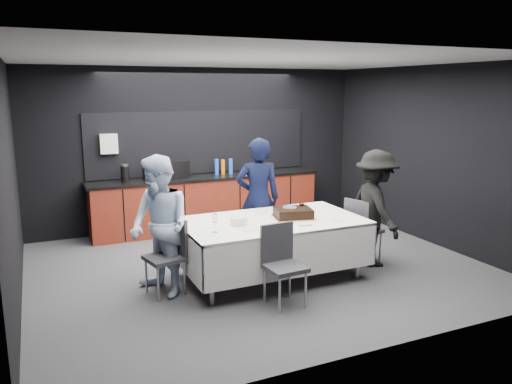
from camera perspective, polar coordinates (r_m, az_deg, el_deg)
ground at (r=7.01m, az=0.34°, el=-8.58°), size 6.00×6.00×0.00m
room_shell at (r=6.60m, az=0.36°, el=6.72°), size 6.04×5.04×2.82m
kitchenette at (r=8.84m, az=-5.71°, el=-0.69°), size 4.10×0.64×2.05m
party_table at (r=6.47m, az=1.82°, el=-4.37°), size 2.32×1.32×0.78m
cake_assembly at (r=6.54m, az=4.28°, el=-2.39°), size 0.58×0.51×0.16m
plate_stack at (r=6.19m, az=-1.98°, el=-3.29°), size 0.22×0.22×0.10m
loose_plate_near at (r=5.97m, az=-0.63°, el=-4.32°), size 0.19×0.19×0.01m
loose_plate_right_a at (r=6.95m, az=5.83°, el=-2.06°), size 0.22×0.22×0.01m
loose_plate_right_b at (r=6.47m, az=9.09°, el=-3.19°), size 0.19×0.19×0.01m
loose_plate_far at (r=6.79m, az=0.62°, el=-2.35°), size 0.21×0.21×0.01m
fork_pile at (r=6.19m, az=5.52°, el=-3.71°), size 0.19×0.14×0.03m
champagne_flute at (r=5.85m, az=-4.72°, el=-3.13°), size 0.06×0.06×0.22m
chair_left at (r=6.11m, az=-9.76°, el=-6.56°), size 0.50×0.50×0.92m
chair_right at (r=7.20m, az=11.90°, el=-3.82°), size 0.53×0.53×0.92m
chair_near at (r=5.75m, az=2.93°, el=-7.60°), size 0.45×0.45×0.92m
person_center at (r=7.20m, az=0.22°, el=-0.74°), size 0.73×0.58×1.76m
person_left at (r=5.99m, az=-10.93°, el=-3.89°), size 0.89×0.99×1.69m
person_right at (r=7.11m, az=13.52°, el=-1.81°), size 0.76×1.13×1.62m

